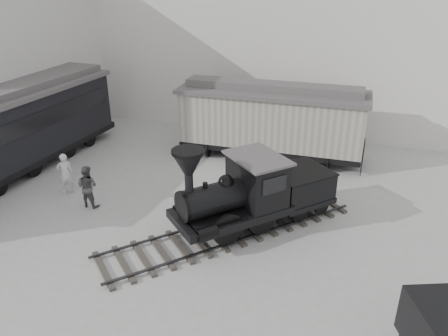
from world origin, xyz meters
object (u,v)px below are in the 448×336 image
(visitor_b, at_px, (88,186))
(boxcar, at_px, (271,119))
(locomotive, at_px, (249,197))
(visitor_a, at_px, (65,174))

(visitor_b, bearing_deg, boxcar, -127.13)
(boxcar, xyz_separation_m, visitor_b, (-5.85, -7.40, -1.11))
(locomotive, height_order, visitor_b, locomotive)
(visitor_a, xyz_separation_m, visitor_b, (1.56, -0.69, -0.03))
(visitor_a, distance_m, visitor_b, 1.70)
(locomotive, xyz_separation_m, boxcar, (-0.71, 6.97, 0.71))
(visitor_a, bearing_deg, visitor_b, 112.97)
(visitor_a, height_order, visitor_b, visitor_a)
(boxcar, height_order, visitor_a, boxcar)
(locomotive, height_order, boxcar, boxcar)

